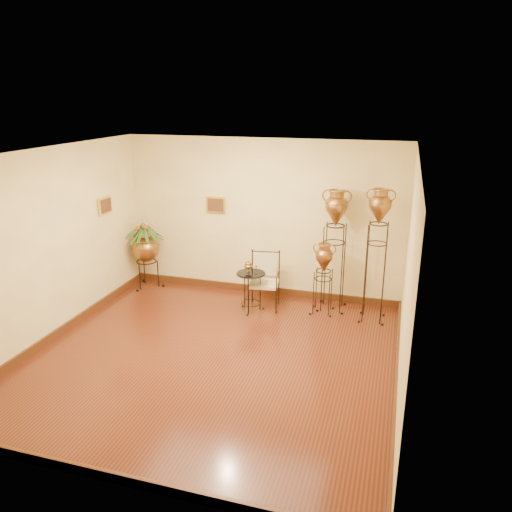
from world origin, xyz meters
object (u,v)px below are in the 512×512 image
(amphora_mid, at_px, (334,250))
(side_table, at_px, (251,291))
(armchair, at_px, (264,281))
(amphora_tall, at_px, (376,255))
(planter_urn, at_px, (145,245))

(amphora_mid, height_order, side_table, amphora_mid)
(amphora_mid, xyz_separation_m, side_table, (-1.29, -0.49, -0.69))
(amphora_mid, relative_size, armchair, 2.17)
(amphora_tall, bearing_deg, planter_urn, 176.25)
(armchair, bearing_deg, amphora_tall, -6.61)
(amphora_mid, bearing_deg, side_table, -159.37)
(amphora_tall, bearing_deg, armchair, -178.36)
(planter_urn, distance_m, side_table, 2.31)
(amphora_tall, height_order, armchair, amphora_tall)
(planter_urn, bearing_deg, amphora_mid, -0.30)
(amphora_tall, distance_m, side_table, 2.13)
(amphora_tall, height_order, planter_urn, amphora_tall)
(amphora_tall, xyz_separation_m, side_table, (-1.98, -0.23, -0.75))
(amphora_mid, bearing_deg, amphora_tall, -20.33)
(armchair, relative_size, side_table, 1.11)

